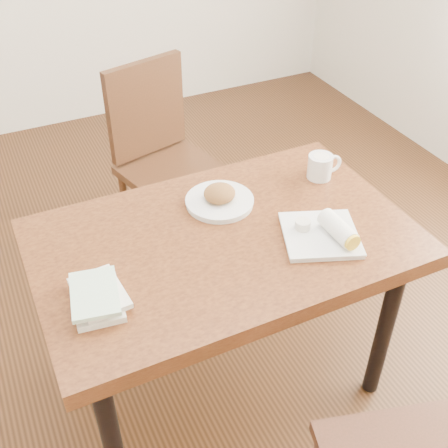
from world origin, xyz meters
name	(u,v)px	position (x,y,z in m)	size (l,w,h in m)	color
ground	(224,379)	(0.00, 0.00, -0.01)	(4.00, 5.00, 0.01)	#472814
table	(224,256)	(0.00, 0.00, 0.66)	(1.23, 0.77, 0.75)	brown
chair_far	(162,151)	(0.12, 0.92, 0.55)	(0.51, 0.51, 0.95)	#3E2211
plate_scone	(220,198)	(0.06, 0.17, 0.77)	(0.24, 0.24, 0.08)	white
coffee_mug	(321,166)	(0.48, 0.16, 0.80)	(0.14, 0.09, 0.09)	white
plate_burrito	(326,233)	(0.29, -0.15, 0.77)	(0.31, 0.31, 0.08)	white
book_stack	(97,296)	(-0.45, -0.12, 0.78)	(0.17, 0.22, 0.05)	white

